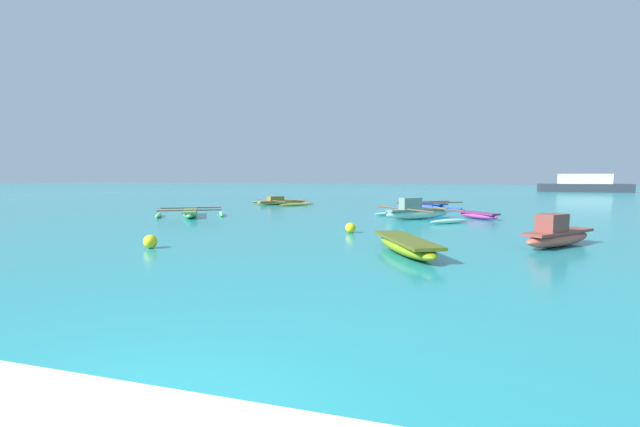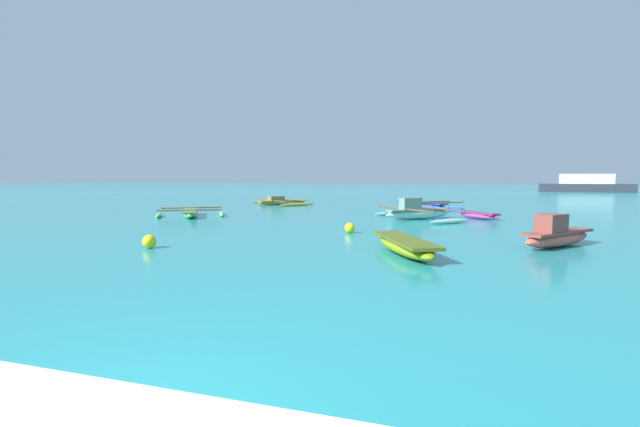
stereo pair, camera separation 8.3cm
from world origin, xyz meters
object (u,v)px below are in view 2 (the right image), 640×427
object	(u,v)px
distant_ferry	(586,185)
moored_boat_3	(191,213)
mooring_buoy_0	(149,241)
moored_boat_2	(405,245)
moored_boat_6	(479,215)
moored_boat_0	(431,207)
mooring_buoy_1	(350,228)
moored_boat_5	(281,202)
moored_boat_1	(557,235)
moored_boat_4	(417,212)

from	to	relation	value
distant_ferry	moored_boat_3	bearing A→B (deg)	-123.14
mooring_buoy_0	moored_boat_2	bearing A→B (deg)	9.52
moored_boat_3	moored_boat_6	size ratio (longest dim) A/B	1.87
moored_boat_0	moored_boat_2	bearing A→B (deg)	-42.52
mooring_buoy_0	mooring_buoy_1	size ratio (longest dim) A/B	1.04
moored_boat_5	mooring_buoy_1	world-z (taller)	moored_boat_5
moored_boat_5	moored_boat_6	xyz separation A→B (m)	(12.94, -7.30, -0.02)
moored_boat_0	moored_boat_1	bearing A→B (deg)	-24.03
moored_boat_1	mooring_buoy_0	world-z (taller)	moored_boat_1
mooring_buoy_1	distant_ferry	size ratio (longest dim) A/B	0.03
mooring_buoy_0	distant_ferry	xyz separation A→B (m)	(25.04, 53.85, 0.78)
moored_boat_5	moored_boat_1	bearing A→B (deg)	-98.90
moored_boat_4	mooring_buoy_0	size ratio (longest dim) A/B	12.45
distant_ferry	moored_boat_6	bearing A→B (deg)	-110.39
moored_boat_4	moored_boat_0	bearing A→B (deg)	43.35
moored_boat_2	moored_boat_5	distance (m)	20.54
moored_boat_1	distant_ferry	world-z (taller)	distant_ferry
moored_boat_3	mooring_buoy_1	world-z (taller)	moored_boat_3
moored_boat_6	mooring_buoy_1	xyz separation A→B (m)	(-4.69, -6.71, 0.00)
moored_boat_4	moored_boat_6	size ratio (longest dim) A/B	2.28
moored_boat_1	moored_boat_5	bearing A→B (deg)	83.54
mooring_buoy_0	mooring_buoy_1	world-z (taller)	mooring_buoy_0
moored_boat_0	moored_boat_3	distance (m)	13.27
mooring_buoy_0	moored_boat_4	bearing A→B (deg)	58.14
moored_boat_3	mooring_buoy_0	size ratio (longest dim) A/B	10.18
moored_boat_1	moored_boat_3	world-z (taller)	moored_boat_1
moored_boat_2	moored_boat_4	world-z (taller)	moored_boat_4
moored_boat_0	moored_boat_5	world-z (taller)	moored_boat_5
moored_boat_5	mooring_buoy_1	size ratio (longest dim) A/B	13.89
mooring_buoy_0	mooring_buoy_1	xyz separation A→B (m)	(4.60, 4.78, -0.01)
moored_boat_0	moored_boat_5	bearing A→B (deg)	-149.56
moored_boat_1	moored_boat_5	size ratio (longest dim) A/B	0.54
moored_boat_4	moored_boat_5	size ratio (longest dim) A/B	0.93
moored_boat_2	distant_ferry	world-z (taller)	distant_ferry
moored_boat_5	mooring_buoy_1	xyz separation A→B (m)	(8.26, -14.02, -0.01)
moored_boat_0	moored_boat_2	xyz separation A→B (m)	(-0.05, -14.36, -0.03)
mooring_buoy_1	moored_boat_4	bearing A→B (deg)	71.54
moored_boat_4	mooring_buoy_1	xyz separation A→B (m)	(-1.90, -5.69, -0.15)
moored_boat_2	moored_boat_6	size ratio (longest dim) A/B	1.67
moored_boat_1	mooring_buoy_0	distance (m)	11.44
moored_boat_0	moored_boat_1	world-z (taller)	moored_boat_1
moored_boat_1	moored_boat_4	size ratio (longest dim) A/B	0.58
moored_boat_5	moored_boat_3	bearing A→B (deg)	-147.06
mooring_buoy_0	distant_ferry	bearing A→B (deg)	65.06
mooring_buoy_1	moored_boat_2	bearing A→B (deg)	-57.98
moored_boat_2	moored_boat_5	bearing A→B (deg)	-174.67
moored_boat_5	mooring_buoy_0	xyz separation A→B (m)	(3.65, -18.79, -0.01)
moored_boat_0	mooring_buoy_1	bearing A→B (deg)	-54.48
moored_boat_2	distant_ferry	distance (m)	55.75
moored_boat_4	distant_ferry	distance (m)	47.18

